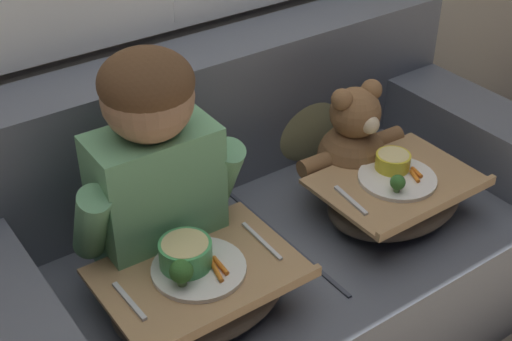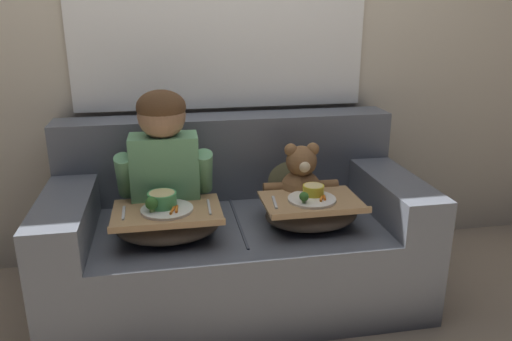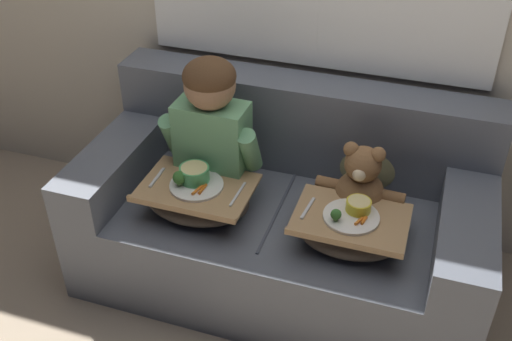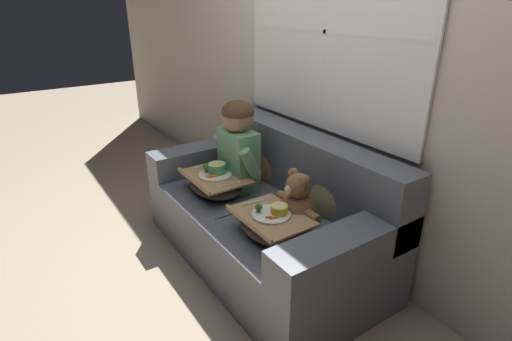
{
  "view_description": "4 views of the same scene",
  "coord_description": "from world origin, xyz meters",
  "px_view_note": "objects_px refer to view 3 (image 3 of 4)",
  "views": [
    {
      "loc": [
        -0.96,
        -1.28,
        1.7
      ],
      "look_at": [
        -0.07,
        -0.03,
        0.67
      ],
      "focal_mm": 50.0,
      "sensor_mm": 36.0,
      "label": 1
    },
    {
      "loc": [
        -0.32,
        -2.22,
        1.41
      ],
      "look_at": [
        0.1,
        0.03,
        0.65
      ],
      "focal_mm": 35.0,
      "sensor_mm": 36.0,
      "label": 2
    },
    {
      "loc": [
        0.55,
        -2.01,
        2.05
      ],
      "look_at": [
        -0.11,
        -0.03,
        0.6
      ],
      "focal_mm": 42.0,
      "sensor_mm": 36.0,
      "label": 3
    },
    {
      "loc": [
        1.92,
        -1.32,
        1.68
      ],
      "look_at": [
        0.0,
        -0.04,
        0.68
      ],
      "focal_mm": 28.0,
      "sensor_mm": 36.0,
      "label": 4
    }
  ],
  "objects_px": {
    "throw_pillow_behind_teddy": "(370,154)",
    "throw_pillow_behind_child": "(232,130)",
    "teddy_bear": "(360,187)",
    "lap_tray_child": "(197,196)",
    "child_figure": "(211,120)",
    "lap_tray_teddy": "(350,229)",
    "couch": "(284,214)"
  },
  "relations": [
    {
      "from": "throw_pillow_behind_teddy",
      "to": "lap_tray_teddy",
      "type": "height_order",
      "value": "throw_pillow_behind_teddy"
    },
    {
      "from": "throw_pillow_behind_child",
      "to": "child_figure",
      "type": "xyz_separation_m",
      "value": [
        -0.0,
        -0.24,
        0.18
      ]
    },
    {
      "from": "lap_tray_teddy",
      "to": "teddy_bear",
      "type": "bearing_deg",
      "value": 90.13
    },
    {
      "from": "throw_pillow_behind_child",
      "to": "child_figure",
      "type": "relative_size",
      "value": 0.56
    },
    {
      "from": "throw_pillow_behind_teddy",
      "to": "teddy_bear",
      "type": "xyz_separation_m",
      "value": [
        -0.0,
        -0.24,
        -0.01
      ]
    },
    {
      "from": "couch",
      "to": "teddy_bear",
      "type": "distance_m",
      "value": 0.42
    },
    {
      "from": "lap_tray_teddy",
      "to": "lap_tray_child",
      "type": "bearing_deg",
      "value": 179.98
    },
    {
      "from": "throw_pillow_behind_child",
      "to": "lap_tray_child",
      "type": "bearing_deg",
      "value": -90.21
    },
    {
      "from": "child_figure",
      "to": "teddy_bear",
      "type": "relative_size",
      "value": 1.66
    },
    {
      "from": "child_figure",
      "to": "lap_tray_teddy",
      "type": "distance_m",
      "value": 0.74
    },
    {
      "from": "throw_pillow_behind_child",
      "to": "child_figure",
      "type": "height_order",
      "value": "child_figure"
    },
    {
      "from": "throw_pillow_behind_child",
      "to": "throw_pillow_behind_teddy",
      "type": "relative_size",
      "value": 1.01
    },
    {
      "from": "couch",
      "to": "lap_tray_child",
      "type": "bearing_deg",
      "value": -146.66
    },
    {
      "from": "couch",
      "to": "teddy_bear",
      "type": "relative_size",
      "value": 4.65
    },
    {
      "from": "child_figure",
      "to": "lap_tray_child",
      "type": "height_order",
      "value": "child_figure"
    },
    {
      "from": "lap_tray_child",
      "to": "throw_pillow_behind_child",
      "type": "bearing_deg",
      "value": 89.79
    },
    {
      "from": "teddy_bear",
      "to": "lap_tray_teddy",
      "type": "bearing_deg",
      "value": -89.87
    },
    {
      "from": "teddy_bear",
      "to": "lap_tray_child",
      "type": "xyz_separation_m",
      "value": [
        -0.66,
        -0.19,
        -0.08
      ]
    },
    {
      "from": "teddy_bear",
      "to": "child_figure",
      "type": "bearing_deg",
      "value": 179.68
    },
    {
      "from": "throw_pillow_behind_child",
      "to": "lap_tray_teddy",
      "type": "bearing_deg",
      "value": -32.84
    },
    {
      "from": "couch",
      "to": "lap_tray_teddy",
      "type": "relative_size",
      "value": 3.9
    },
    {
      "from": "couch",
      "to": "teddy_bear",
      "type": "bearing_deg",
      "value": -5.48
    },
    {
      "from": "couch",
      "to": "throw_pillow_behind_child",
      "type": "distance_m",
      "value": 0.47
    },
    {
      "from": "throw_pillow_behind_teddy",
      "to": "child_figure",
      "type": "height_order",
      "value": "child_figure"
    },
    {
      "from": "couch",
      "to": "teddy_bear",
      "type": "height_order",
      "value": "couch"
    },
    {
      "from": "teddy_bear",
      "to": "lap_tray_child",
      "type": "height_order",
      "value": "teddy_bear"
    },
    {
      "from": "teddy_bear",
      "to": "couch",
      "type": "bearing_deg",
      "value": 174.52
    },
    {
      "from": "child_figure",
      "to": "throw_pillow_behind_child",
      "type": "bearing_deg",
      "value": 89.99
    },
    {
      "from": "throw_pillow_behind_child",
      "to": "throw_pillow_behind_teddy",
      "type": "height_order",
      "value": "throw_pillow_behind_child"
    },
    {
      "from": "throw_pillow_behind_teddy",
      "to": "throw_pillow_behind_child",
      "type": "bearing_deg",
      "value": 180.0
    },
    {
      "from": "throw_pillow_behind_child",
      "to": "throw_pillow_behind_teddy",
      "type": "xyz_separation_m",
      "value": [
        0.66,
        0.0,
        0.0
      ]
    },
    {
      "from": "throw_pillow_behind_teddy",
      "to": "lap_tray_teddy",
      "type": "bearing_deg",
      "value": -89.97
    }
  ]
}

